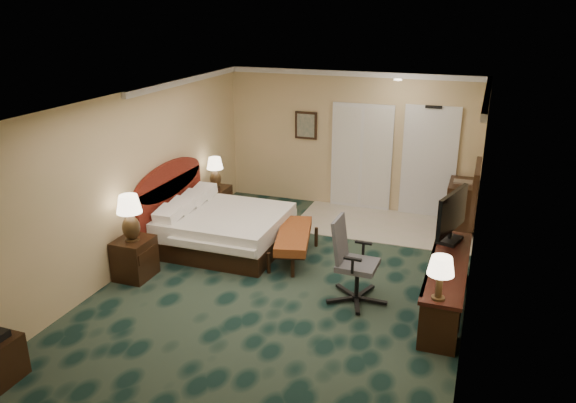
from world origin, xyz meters
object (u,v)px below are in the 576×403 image
(tv, at_px, (452,217))
(minibar, at_px, (460,206))
(bed, at_px, (226,230))
(nightstand_near, at_px, (135,258))
(lamp_near, at_px, (130,218))
(desk, at_px, (446,286))
(nightstand_far, at_px, (216,202))
(bed_bench, at_px, (294,245))
(lamp_far, at_px, (215,172))
(desk_chair, at_px, (358,262))

(tv, relative_size, minibar, 1.09)
(bed, height_order, minibar, minibar)
(nightstand_near, relative_size, lamp_near, 0.88)
(lamp_near, xyz_separation_m, minibar, (4.45, 3.65, -0.52))
(desk, relative_size, tv, 2.39)
(nightstand_far, height_order, lamp_near, lamp_near)
(lamp_near, bearing_deg, desk, 8.31)
(minibar, bearing_deg, bed_bench, -137.34)
(nightstand_far, distance_m, tv, 4.68)
(nightstand_near, xyz_separation_m, lamp_near, (0.01, -0.02, 0.65))
(lamp_near, height_order, lamp_far, lamp_near)
(bed, xyz_separation_m, desk_chair, (2.50, -1.05, 0.29))
(bed, bearing_deg, nightstand_far, 123.00)
(nightstand_far, bearing_deg, desk, -24.91)
(bed, relative_size, lamp_far, 3.28)
(bed, distance_m, desk, 3.76)
(bed, distance_m, minibar, 4.25)
(lamp_far, height_order, bed_bench, lamp_far)
(lamp_near, height_order, desk_chair, lamp_near)
(nightstand_far, bearing_deg, minibar, 11.59)
(bed, height_order, lamp_far, lamp_far)
(bed, bearing_deg, tv, -1.33)
(nightstand_near, relative_size, lamp_far, 1.04)
(bed, distance_m, lamp_far, 1.61)
(bed_bench, distance_m, minibar, 3.29)
(lamp_near, bearing_deg, minibar, 39.35)
(nightstand_far, bearing_deg, lamp_far, 89.04)
(lamp_near, height_order, bed_bench, lamp_near)
(nightstand_near, height_order, minibar, minibar)
(lamp_far, relative_size, desk, 0.25)
(minibar, bearing_deg, lamp_near, -140.65)
(bed, bearing_deg, desk, -12.80)
(nightstand_near, height_order, bed_bench, nightstand_near)
(bed_bench, bearing_deg, minibar, 28.92)
(bed, xyz_separation_m, nightstand_near, (-0.80, -1.46, 0.00))
(lamp_near, distance_m, desk_chair, 3.34)
(minibar, bearing_deg, desk_chair, -109.81)
(lamp_near, bearing_deg, nightstand_near, 108.92)
(tv, bearing_deg, nightstand_near, -145.98)
(nightstand_near, bearing_deg, desk, 8.05)
(lamp_far, bearing_deg, nightstand_far, -90.96)
(bed, bearing_deg, lamp_far, 122.53)
(bed, distance_m, nightstand_far, 1.49)
(tv, bearing_deg, nightstand_far, 179.92)
(desk_chair, distance_m, minibar, 3.41)
(nightstand_far, height_order, bed_bench, nightstand_far)
(nightstand_near, distance_m, nightstand_far, 2.71)
(nightstand_near, bearing_deg, bed, 61.41)
(nightstand_far, bearing_deg, bed_bench, -32.68)
(bed, bearing_deg, bed_bench, -3.09)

